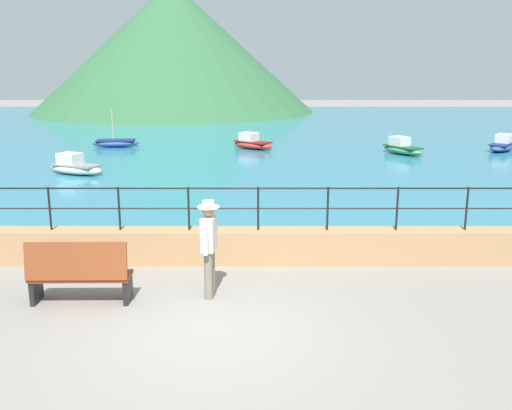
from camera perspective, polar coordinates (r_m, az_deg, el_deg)
name	(u,v)px	position (r m, az deg, el deg)	size (l,w,h in m)	color
ground_plane	(214,332)	(8.99, -4.18, -12.54)	(120.00, 120.00, 0.00)	gray
promenade_wall	(226,246)	(11.82, -3.06, -4.11)	(20.00, 0.56, 0.70)	tan
railing	(225,201)	(11.56, -3.12, 0.42)	(18.44, 0.04, 0.90)	black
lake_water	(247,134)	(34.11, -0.95, 7.16)	(64.00, 44.32, 0.06)	teal
hill_main	(175,48)	(50.57, -8.11, 15.29)	(24.07, 24.07, 10.78)	#33663D
bench_main	(81,272)	(10.19, -17.12, -6.47)	(1.71, 0.58, 1.13)	brown
person_walking	(211,244)	(9.90, -4.55, -3.91)	(0.38, 0.56, 1.75)	slate
boat_0	(404,148)	(26.82, 14.59, 5.54)	(1.89, 2.45, 0.76)	#338C59
boat_1	(504,145)	(29.35, 23.58, 5.52)	(2.09, 2.38, 0.76)	#2D4C9E
boat_2	(118,143)	(29.08, -13.68, 6.08)	(2.35, 1.05, 1.83)	#2D4C9E
boat_3	(254,143)	(27.66, -0.23, 6.22)	(2.33, 2.18, 0.76)	red
boat_4	(77,167)	(22.19, -17.51, 3.69)	(2.46, 1.81, 0.76)	white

